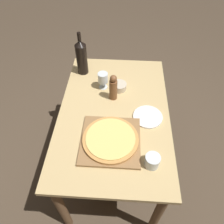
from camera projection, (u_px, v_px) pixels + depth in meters
ground_plane at (114, 163)px, 2.14m from camera, size 12.00×12.00×0.00m
dining_table at (114, 122)px, 1.65m from camera, size 0.78×1.24×0.78m
cutting_board at (111, 141)px, 1.38m from camera, size 0.37×0.37×0.02m
pizza at (110, 139)px, 1.37m from camera, size 0.35×0.35×0.02m
wine_bottle at (82, 57)px, 1.74m from camera, size 0.09×0.09×0.36m
pepper_mill at (113, 88)px, 1.57m from camera, size 0.06×0.06×0.21m
wine_glass at (103, 78)px, 1.65m from camera, size 0.08×0.08×0.14m
small_bowl at (119, 86)px, 1.69m from camera, size 0.11×0.11×0.05m
drinking_tumbler at (152, 161)px, 1.25m from camera, size 0.09×0.09×0.08m
dinner_plate at (148, 117)px, 1.51m from camera, size 0.20×0.20×0.01m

